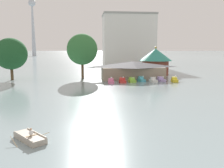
% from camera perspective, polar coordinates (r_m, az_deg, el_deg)
% --- Properties ---
extents(ground_plane, '(2000.00, 2000.00, 0.00)m').
position_cam_1_polar(ground_plane, '(27.70, -5.31, -10.02)').
color(ground_plane, gray).
extents(rowboat_with_rower, '(3.68, 4.06, 1.42)m').
position_cam_1_polar(rowboat_with_rower, '(24.88, -18.87, -11.91)').
color(rowboat_with_rower, '#ADA393').
rests_on(rowboat_with_rower, ground).
extents(pedal_boat_pink, '(1.52, 2.64, 1.76)m').
position_cam_1_polar(pedal_boat_pink, '(61.18, -0.25, 0.66)').
color(pedal_boat_pink, pink).
rests_on(pedal_boat_pink, ground).
extents(pedal_boat_red, '(1.63, 2.47, 1.76)m').
position_cam_1_polar(pedal_boat_red, '(62.07, 2.50, 0.79)').
color(pedal_boat_red, red).
rests_on(pedal_boat_red, ground).
extents(pedal_boat_lime, '(1.90, 2.42, 1.42)m').
position_cam_1_polar(pedal_boat_lime, '(63.15, 4.75, 0.88)').
color(pedal_boat_lime, '#8CCC3F').
rests_on(pedal_boat_lime, ground).
extents(pedal_boat_cyan, '(1.91, 2.76, 1.69)m').
position_cam_1_polar(pedal_boat_cyan, '(64.90, 6.97, 1.08)').
color(pedal_boat_cyan, '#4CB7CC').
rests_on(pedal_boat_cyan, ground).
extents(pedal_boat_white, '(1.91, 2.66, 1.51)m').
position_cam_1_polar(pedal_boat_white, '(64.20, 9.73, 0.92)').
color(pedal_boat_white, white).
rests_on(pedal_boat_white, ground).
extents(pedal_boat_lavender, '(2.16, 2.93, 1.53)m').
position_cam_1_polar(pedal_boat_lavender, '(66.08, 11.52, 1.06)').
color(pedal_boat_lavender, '#B299D8').
rests_on(pedal_boat_lavender, ground).
extents(pedal_boat_yellow, '(1.63, 2.83, 1.79)m').
position_cam_1_polar(pedal_boat_yellow, '(65.61, 14.58, 0.94)').
color(pedal_boat_yellow, yellow).
rests_on(pedal_boat_yellow, ground).
extents(boathouse, '(18.82, 8.33, 5.14)m').
position_cam_1_polar(boathouse, '(68.88, 4.90, 3.33)').
color(boathouse, gray).
rests_on(boathouse, ground).
extents(green_roof_pavilion, '(10.87, 10.87, 9.44)m').
position_cam_1_polar(green_roof_pavilion, '(81.37, 10.25, 5.53)').
color(green_roof_pavilion, brown).
rests_on(green_roof_pavilion, ground).
extents(shoreline_tree_tall_left, '(8.95, 8.95, 11.66)m').
position_cam_1_polar(shoreline_tree_tall_left, '(72.62, -22.85, 6.60)').
color(shoreline_tree_tall_left, brown).
rests_on(shoreline_tree_tall_left, ground).
extents(shoreline_tree_mid, '(8.85, 8.85, 13.01)m').
position_cam_1_polar(shoreline_tree_mid, '(70.84, -7.08, 8.14)').
color(shoreline_tree_mid, brown).
rests_on(shoreline_tree_mid, ground).
extents(background_building_block, '(27.56, 17.53, 26.98)m').
position_cam_1_polar(background_building_block, '(132.45, 3.88, 10.43)').
color(background_building_block, silver).
rests_on(background_building_block, ground).
extents(distant_broadcast_tower, '(8.23, 8.23, 114.22)m').
position_cam_1_polar(distant_broadcast_tower, '(304.47, -18.35, 15.57)').
color(distant_broadcast_tower, '#B7BCC6').
rests_on(distant_broadcast_tower, ground).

